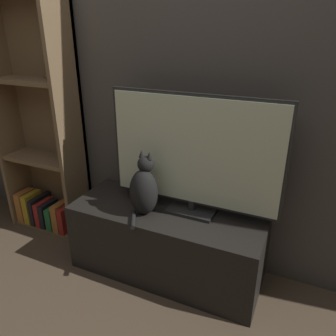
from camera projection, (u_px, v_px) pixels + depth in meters
wall_back at (186, 70)px, 1.98m from camera, size 4.80×0.05×2.60m
tv_stand at (167, 242)px, 2.16m from camera, size 1.24×0.48×0.47m
tv at (194, 154)px, 1.92m from camera, size 1.06×0.18×0.74m
cat at (144, 189)px, 1.99m from camera, size 0.19×0.29×0.41m
bookshelf at (43, 136)px, 2.50m from camera, size 0.64×0.28×1.80m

